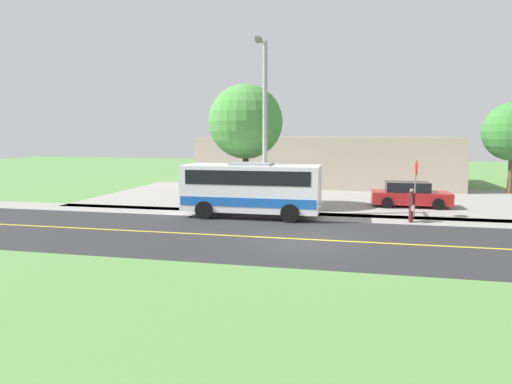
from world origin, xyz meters
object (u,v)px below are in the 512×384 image
street_light_pole (264,122)px  commercial_building (327,160)px  pedestrian_with_bags (411,204)px  parked_car_near (410,195)px  tree_curbside (246,122)px  stop_sign (416,179)px  shuttle_bus_front (252,187)px

street_light_pole → commercial_building: (-16.51, 2.18, -2.79)m
pedestrian_with_bags → parked_car_near: size_ratio=0.36×
parked_car_near → commercial_building: 13.09m
parked_car_near → tree_curbside: tree_curbside is taller
pedestrian_with_bags → tree_curbside: tree_curbside is taller
parked_car_near → commercial_building: bearing=-155.0°
pedestrian_with_bags → stop_sign: (-1.39, 0.33, 1.10)m
pedestrian_with_bags → tree_curbside: bearing=-107.0°
tree_curbside → commercial_building: tree_curbside is taller
pedestrian_with_bags → stop_sign: size_ratio=0.56×
street_light_pole → parked_car_near: (-4.71, 7.69, -4.10)m
shuttle_bus_front → stop_sign: 8.28m
shuttle_bus_front → pedestrian_with_bags: 7.80m
pedestrian_with_bags → tree_curbside: size_ratio=0.23×
shuttle_bus_front → stop_sign: bearing=101.3°
pedestrian_with_bags → street_light_pole: 8.20m
commercial_building → pedestrian_with_bags: bearing=16.7°
shuttle_bus_front → tree_curbside: size_ratio=1.00×
parked_car_near → pedestrian_with_bags: bearing=-5.8°
pedestrian_with_bags → commercial_building: (-16.69, -5.01, 1.14)m
shuttle_bus_front → tree_curbside: (-2.92, -1.01, 3.36)m
street_light_pole → commercial_building: bearing=172.5°
stop_sign → tree_curbside: size_ratio=0.41×
street_light_pole → commercial_building: 16.89m
shuttle_bus_front → pedestrian_with_bags: (-0.23, 7.77, -0.66)m
street_light_pole → tree_curbside: size_ratio=1.25×
pedestrian_with_bags → commercial_building: commercial_building is taller
shuttle_bus_front → commercial_building: 17.15m
stop_sign → parked_car_near: bearing=177.4°
stop_sign → commercial_building: 16.21m
shuttle_bus_front → street_light_pole: (-0.41, 0.58, 3.27)m
parked_car_near → commercial_building: commercial_building is taller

